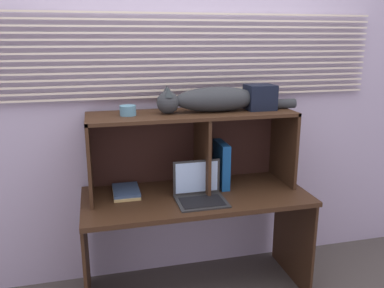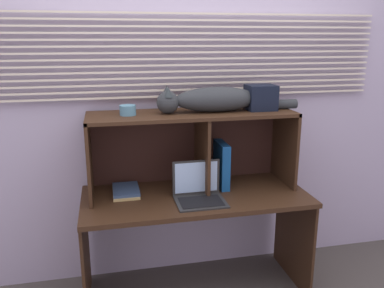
% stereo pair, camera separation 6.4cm
% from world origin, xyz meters
% --- Properties ---
extents(back_panel_with_blinds, '(4.40, 0.08, 2.50)m').
position_xyz_m(back_panel_with_blinds, '(0.00, 0.55, 1.26)').
color(back_panel_with_blinds, '#B4A9C6').
rests_on(back_panel_with_blinds, ground).
extents(desk, '(1.44, 0.63, 0.71)m').
position_xyz_m(desk, '(0.00, 0.19, 0.57)').
color(desk, '#392315').
rests_on(desk, ground).
extents(hutch_shelf_unit, '(1.33, 0.39, 0.52)m').
position_xyz_m(hutch_shelf_unit, '(0.01, 0.34, 1.06)').
color(hutch_shelf_unit, '#392315').
rests_on(hutch_shelf_unit, desk).
extents(cat, '(0.94, 0.18, 0.17)m').
position_xyz_m(cat, '(0.14, 0.30, 1.30)').
color(cat, '#2E3134').
rests_on(cat, hutch_shelf_unit).
extents(laptop, '(0.30, 0.25, 0.23)m').
position_xyz_m(laptop, '(0.00, 0.10, 0.76)').
color(laptop, '#292929').
rests_on(laptop, desk).
extents(binder_upright, '(0.06, 0.23, 0.31)m').
position_xyz_m(binder_upright, '(0.20, 0.30, 0.86)').
color(binder_upright, '#144B8D').
rests_on(binder_upright, desk).
extents(book_stack, '(0.17, 0.25, 0.04)m').
position_xyz_m(book_stack, '(-0.44, 0.30, 0.73)').
color(book_stack, tan).
rests_on(book_stack, desk).
extents(small_basket, '(0.10, 0.10, 0.06)m').
position_xyz_m(small_basket, '(-0.40, 0.30, 1.25)').
color(small_basket, teal).
rests_on(small_basket, hutch_shelf_unit).
extents(storage_box, '(0.19, 0.16, 0.16)m').
position_xyz_m(storage_box, '(0.46, 0.30, 1.31)').
color(storage_box, black).
rests_on(storage_box, hutch_shelf_unit).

